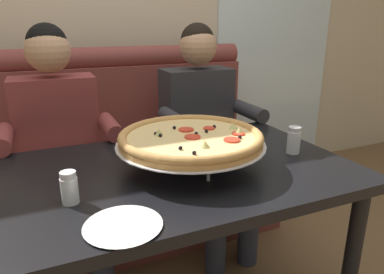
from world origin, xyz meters
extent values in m
cube|color=beige|center=(0.00, 1.45, 1.40)|extent=(6.00, 0.12, 2.80)
cube|color=white|center=(1.42, 1.38, 1.40)|extent=(1.10, 0.02, 2.80)
cube|color=brown|center=(0.00, 0.75, 0.23)|extent=(1.74, 0.60, 0.46)
cube|color=brown|center=(0.00, 1.14, 0.69)|extent=(1.74, 0.18, 0.65)
cylinder|color=brown|center=(0.00, 1.14, 1.06)|extent=(1.74, 0.14, 0.14)
cube|color=black|center=(0.00, 0.00, 0.74)|extent=(1.28, 0.83, 0.04)
cylinder|color=black|center=(0.57, -0.34, 0.36)|extent=(0.06, 0.06, 0.72)
cylinder|color=black|center=(-0.57, 0.34, 0.36)|extent=(0.06, 0.06, 0.72)
cylinder|color=black|center=(0.57, 0.34, 0.36)|extent=(0.06, 0.06, 0.72)
cube|color=#2D3342|center=(-0.39, 0.50, 0.54)|extent=(0.34, 0.40, 0.15)
cylinder|color=#2D3342|center=(-0.29, 0.25, 0.23)|extent=(0.11, 0.11, 0.46)
cube|color=brown|center=(-0.39, 0.72, 0.74)|extent=(0.40, 0.22, 0.56)
cylinder|color=brown|center=(-0.62, 0.50, 0.80)|extent=(0.08, 0.28, 0.08)
cylinder|color=brown|center=(-0.16, 0.50, 0.80)|extent=(0.08, 0.28, 0.08)
sphere|color=tan|center=(-0.39, 0.70, 1.15)|extent=(0.21, 0.21, 0.21)
sphere|color=black|center=(-0.39, 0.71, 1.18)|extent=(0.19, 0.19, 0.19)
cube|color=#2D3342|center=(0.39, 0.50, 0.54)|extent=(0.34, 0.40, 0.15)
cylinder|color=#2D3342|center=(0.29, 0.25, 0.23)|extent=(0.11, 0.11, 0.46)
cylinder|color=#2D3342|center=(0.49, 0.25, 0.23)|extent=(0.11, 0.11, 0.46)
cube|color=#2D2D33|center=(0.39, 0.72, 0.74)|extent=(0.40, 0.22, 0.56)
cylinder|color=#2D2D33|center=(0.16, 0.50, 0.80)|extent=(0.08, 0.28, 0.08)
cylinder|color=#2D2D33|center=(0.62, 0.50, 0.80)|extent=(0.08, 0.28, 0.08)
sphere|color=tan|center=(0.39, 0.70, 1.15)|extent=(0.21, 0.21, 0.21)
sphere|color=black|center=(0.39, 0.71, 1.18)|extent=(0.19, 0.19, 0.19)
cylinder|color=silver|center=(0.04, -0.15, 0.80)|extent=(0.01, 0.01, 0.08)
cylinder|color=silver|center=(-0.08, 0.07, 0.80)|extent=(0.01, 0.01, 0.08)
cylinder|color=silver|center=(0.17, 0.07, 0.80)|extent=(0.01, 0.01, 0.08)
torus|color=silver|center=(0.04, 0.00, 0.83)|extent=(0.31, 0.31, 0.01)
cylinder|color=silver|center=(0.04, 0.00, 0.84)|extent=(0.56, 0.56, 0.00)
cylinder|color=tan|center=(0.04, 0.00, 0.85)|extent=(0.53, 0.53, 0.02)
torus|color=tan|center=(0.04, 0.00, 0.87)|extent=(0.54, 0.54, 0.03)
cylinder|color=#E5C17A|center=(0.04, 0.00, 0.87)|extent=(0.47, 0.47, 0.01)
cylinder|color=red|center=(0.05, 0.07, 0.88)|extent=(0.06, 0.06, 0.01)
cylinder|color=red|center=(0.21, -0.05, 0.88)|extent=(0.05, 0.05, 0.01)
cylinder|color=red|center=(0.14, 0.05, 0.88)|extent=(0.04, 0.04, 0.01)
cylinder|color=red|center=(0.04, -0.02, 0.88)|extent=(0.06, 0.06, 0.01)
cylinder|color=red|center=(0.15, -0.11, 0.88)|extent=(0.06, 0.06, 0.01)
sphere|color=black|center=(0.11, 0.01, 0.88)|extent=(0.01, 0.01, 0.01)
sphere|color=black|center=(-0.02, -0.18, 0.88)|extent=(0.01, 0.01, 0.01)
sphere|color=black|center=(-0.05, -0.12, 0.88)|extent=(0.01, 0.01, 0.01)
sphere|color=black|center=(0.17, 0.06, 0.88)|extent=(0.01, 0.01, 0.01)
sphere|color=black|center=(-0.06, 0.03, 0.88)|extent=(0.01, 0.01, 0.01)
sphere|color=black|center=(0.02, 0.11, 0.88)|extent=(0.01, 0.01, 0.01)
sphere|color=black|center=(-0.07, 0.06, 0.88)|extent=(0.01, 0.01, 0.01)
sphere|color=black|center=(0.19, -0.10, 0.88)|extent=(0.01, 0.01, 0.01)
sphere|color=black|center=(0.07, 0.00, 0.88)|extent=(0.01, 0.01, 0.01)
cone|color=#CCC675|center=(0.04, -0.13, 0.88)|extent=(0.04, 0.04, 0.02)
cone|color=#CCC675|center=(-0.06, 0.05, 0.88)|extent=(0.04, 0.04, 0.02)
cone|color=#CCC675|center=(0.23, 0.02, 0.88)|extent=(0.04, 0.04, 0.02)
cone|color=#CCC675|center=(0.22, -0.05, 0.88)|extent=(0.04, 0.04, 0.02)
cylinder|color=white|center=(-0.41, -0.12, 0.80)|extent=(0.05, 0.05, 0.08)
cylinder|color=#A82D19|center=(-0.41, -0.12, 0.78)|extent=(0.04, 0.04, 0.04)
cylinder|color=silver|center=(-0.41, -0.12, 0.85)|extent=(0.05, 0.05, 0.02)
cylinder|color=white|center=(0.48, -0.05, 0.80)|extent=(0.05, 0.05, 0.09)
cylinder|color=silver|center=(0.48, -0.05, 0.78)|extent=(0.05, 0.05, 0.05)
cylinder|color=silver|center=(0.48, -0.05, 0.86)|extent=(0.05, 0.05, 0.02)
cylinder|color=white|center=(-0.29, -0.32, 0.76)|extent=(0.15, 0.15, 0.01)
cone|color=white|center=(-0.29, -0.32, 0.77)|extent=(0.21, 0.21, 0.01)
cylinder|color=black|center=(1.20, 2.14, 0.22)|extent=(0.02, 0.02, 0.44)
cylinder|color=black|center=(1.43, 2.01, 0.22)|extent=(0.02, 0.02, 0.44)
cylinder|color=black|center=(1.33, 2.36, 0.22)|extent=(0.02, 0.02, 0.44)
cylinder|color=black|center=(1.56, 2.23, 0.22)|extent=(0.02, 0.02, 0.44)
cylinder|color=black|center=(1.38, 2.18, 0.45)|extent=(0.40, 0.40, 0.02)
cube|color=black|center=(1.46, 2.32, 0.65)|extent=(0.29, 0.18, 0.42)
camera|label=1|loc=(-0.45, -1.13, 1.27)|focal=32.67mm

